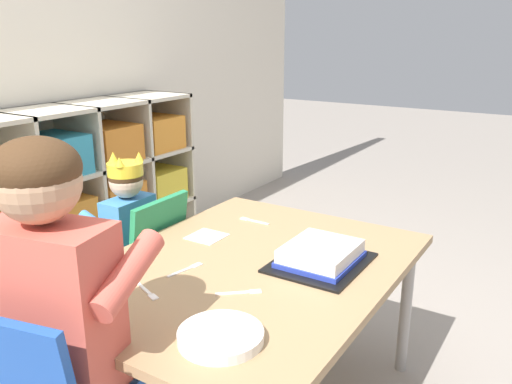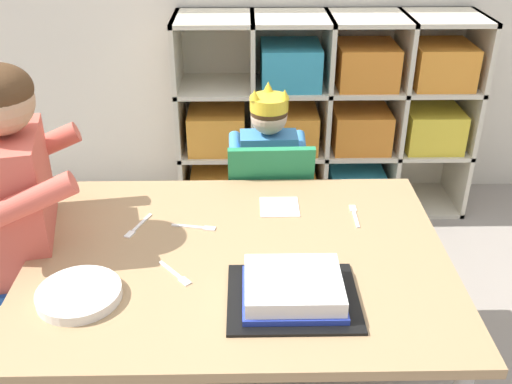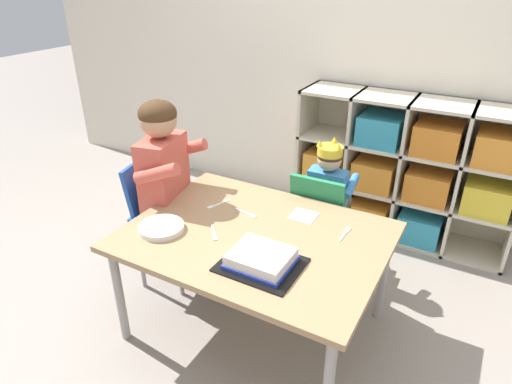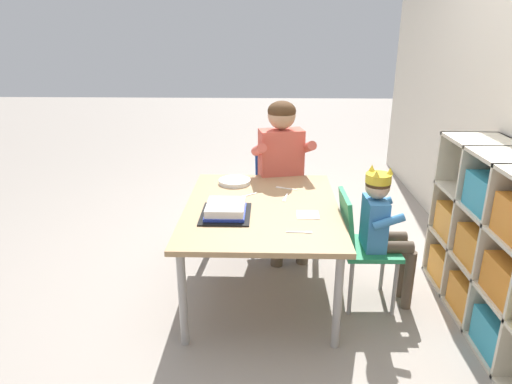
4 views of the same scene
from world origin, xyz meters
The scene contains 12 objects.
storage_cubby_shelf centered at (0.40, 1.25, 0.44)m, with size 1.38×0.35×0.94m.
activity_table centered at (0.00, 0.00, 0.51)m, with size 1.17×0.89×0.56m.
classroom_chair_blue centered at (0.11, 0.56, 0.39)m, with size 0.33×0.34×0.67m.
child_with_crown centered at (0.11, 0.67, 0.52)m, with size 0.30×0.31×0.83m.
adult_helper_seated centered at (-0.57, 0.14, 0.67)m, with size 0.46×0.45×1.07m.
birthday_cake_on_tray centered at (0.14, -0.20, 0.59)m, with size 0.33×0.27×0.07m.
paper_plate_stack centered at (-0.40, -0.19, 0.57)m, with size 0.21×0.21×0.03m, color white.
paper_napkin_square centered at (0.13, 0.26, 0.56)m, with size 0.12×0.12×0.00m, color white.
fork_near_cake_tray centered at (0.36, 0.20, 0.56)m, with size 0.02×0.13×0.00m.
fork_near_child_seat centered at (-0.31, 0.14, 0.56)m, with size 0.07×0.14×0.00m.
fork_by_napkin centered at (-0.16, -0.09, 0.56)m, with size 0.10×0.11×0.00m.
fork_beside_plate_stack centered at (-0.13, 0.14, 0.56)m, with size 0.14×0.04×0.00m.
Camera 1 is at (-1.30, -0.85, 1.28)m, focal length 36.94 mm.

